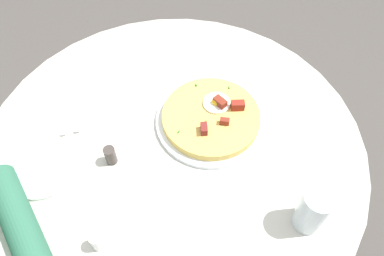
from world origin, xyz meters
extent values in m
plane|color=#4C4742|center=(0.00, 0.00, 0.00)|extent=(6.00, 6.00, 0.00)
cylinder|color=beige|center=(0.00, 0.00, 0.69)|extent=(0.98, 0.98, 0.03)
cylinder|color=#333338|center=(0.00, 0.00, 0.34)|extent=(0.12, 0.12, 0.68)
cylinder|color=#333338|center=(0.00, 0.00, 0.01)|extent=(0.44, 0.44, 0.02)
cylinder|color=#2D664C|center=(-0.24, 0.32, 0.74)|extent=(0.25, 0.21, 0.07)
cylinder|color=white|center=(0.07, -0.09, 0.71)|extent=(0.29, 0.29, 0.01)
cylinder|color=#DDB757|center=(0.07, -0.09, 0.73)|extent=(0.26, 0.26, 0.02)
cylinder|color=white|center=(0.11, -0.11, 0.74)|extent=(0.07, 0.07, 0.01)
sphere|color=yellow|center=(0.11, -0.11, 0.75)|extent=(0.03, 0.03, 0.03)
cube|color=maroon|center=(0.02, -0.08, 0.75)|extent=(0.03, 0.02, 0.02)
cube|color=maroon|center=(0.10, -0.16, 0.75)|extent=(0.02, 0.04, 0.02)
cube|color=maroon|center=(0.10, -0.12, 0.75)|extent=(0.04, 0.04, 0.02)
cube|color=maroon|center=(0.05, -0.13, 0.75)|extent=(0.02, 0.03, 0.02)
cube|color=#387F2D|center=(0.17, -0.14, 0.74)|extent=(0.01, 0.00, 0.00)
cube|color=#387F2D|center=(0.01, -0.02, 0.74)|extent=(0.01, 0.01, 0.00)
cube|color=#387F2D|center=(0.17, -0.05, 0.74)|extent=(0.01, 0.01, 0.00)
cube|color=#387F2D|center=(0.05, -0.08, 0.74)|extent=(0.01, 0.01, 0.00)
cube|color=#387F2D|center=(0.11, -0.15, 0.74)|extent=(0.01, 0.01, 0.00)
cylinder|color=silver|center=(-0.10, 0.31, 0.71)|extent=(0.16, 0.16, 0.01)
cube|color=white|center=(0.09, 0.30, 0.71)|extent=(0.21, 0.19, 0.00)
cube|color=silver|center=(0.10, 0.28, 0.71)|extent=(0.17, 0.07, 0.00)
cube|color=silver|center=(0.09, 0.31, 0.71)|extent=(0.17, 0.07, 0.00)
cylinder|color=silver|center=(-0.19, -0.32, 0.77)|extent=(0.07, 0.07, 0.12)
cylinder|color=white|center=(-0.27, 0.13, 0.73)|extent=(0.03, 0.03, 0.05)
cylinder|color=#3F3833|center=(-0.06, 0.15, 0.73)|extent=(0.03, 0.03, 0.05)
camera|label=1|loc=(-0.53, -0.09, 1.53)|focal=35.93mm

